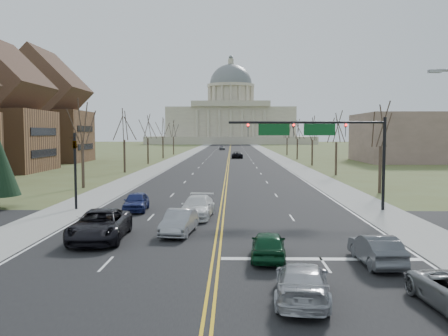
{
  "coord_description": "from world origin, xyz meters",
  "views": [
    {
      "loc": [
        0.77,
        -23.19,
        6.0
      ],
      "look_at": [
        0.08,
        17.13,
        3.0
      ],
      "focal_mm": 38.0,
      "sensor_mm": 36.0,
      "label": 1
    }
  ],
  "objects_px": {
    "car_nb_inner_lead": "(268,245)",
    "car_nb_inner_second": "(302,282)",
    "signal_mast": "(319,136)",
    "car_sb_inner_lead": "(179,222)",
    "car_sb_inner_second": "(197,207)",
    "car_sb_outer_second": "(136,202)",
    "signal_left": "(75,162)",
    "car_far_sb": "(222,148)",
    "car_sb_outer_lead": "(100,225)",
    "car_far_nb": "(237,155)",
    "car_nb_outer_lead": "(376,249)"
  },
  "relations": [
    {
      "from": "car_far_nb",
      "to": "car_sb_outer_lead",
      "type": "bearing_deg",
      "value": 83.16
    },
    {
      "from": "signal_mast",
      "to": "car_nb_inner_second",
      "type": "height_order",
      "value": "signal_mast"
    },
    {
      "from": "car_sb_inner_lead",
      "to": "car_sb_inner_second",
      "type": "distance_m",
      "value": 5.54
    },
    {
      "from": "car_nb_outer_lead",
      "to": "car_sb_outer_lead",
      "type": "bearing_deg",
      "value": -21.14
    },
    {
      "from": "car_sb_inner_lead",
      "to": "car_far_sb",
      "type": "distance_m",
      "value": 137.66
    },
    {
      "from": "car_sb_inner_lead",
      "to": "car_sb_outer_second",
      "type": "xyz_separation_m",
      "value": [
        -4.25,
        8.29,
        0.0
      ]
    },
    {
      "from": "signal_left",
      "to": "car_sb_outer_second",
      "type": "relative_size",
      "value": 1.41
    },
    {
      "from": "car_sb_inner_second",
      "to": "car_sb_outer_second",
      "type": "distance_m",
      "value": 5.64
    },
    {
      "from": "car_sb_inner_lead",
      "to": "car_sb_inner_second",
      "type": "xyz_separation_m",
      "value": [
        0.65,
        5.5,
        0.04
      ]
    },
    {
      "from": "signal_mast",
      "to": "car_sb_outer_lead",
      "type": "height_order",
      "value": "signal_mast"
    },
    {
      "from": "signal_left",
      "to": "car_far_sb",
      "type": "relative_size",
      "value": 1.42
    },
    {
      "from": "car_sb_outer_second",
      "to": "car_far_sb",
      "type": "distance_m",
      "value": 129.43
    },
    {
      "from": "car_nb_inner_lead",
      "to": "car_nb_inner_second",
      "type": "bearing_deg",
      "value": 102.25
    },
    {
      "from": "car_nb_inner_lead",
      "to": "signal_mast",
      "type": "bearing_deg",
      "value": -104.53
    },
    {
      "from": "car_far_nb",
      "to": "car_far_sb",
      "type": "height_order",
      "value": "car_far_nb"
    },
    {
      "from": "signal_left",
      "to": "car_nb_inner_second",
      "type": "relative_size",
      "value": 1.29
    },
    {
      "from": "car_sb_inner_lead",
      "to": "car_sb_outer_second",
      "type": "bearing_deg",
      "value": 123.86
    },
    {
      "from": "car_nb_inner_lead",
      "to": "car_far_nb",
      "type": "bearing_deg",
      "value": -85.39
    },
    {
      "from": "signal_left",
      "to": "car_nb_inner_second",
      "type": "distance_m",
      "value": 25.12
    },
    {
      "from": "signal_left",
      "to": "car_sb_inner_second",
      "type": "bearing_deg",
      "value": -19.84
    },
    {
      "from": "car_nb_inner_second",
      "to": "car_sb_inner_lead",
      "type": "bearing_deg",
      "value": -55.71
    },
    {
      "from": "car_sb_outer_lead",
      "to": "car_sb_inner_second",
      "type": "bearing_deg",
      "value": 52.74
    },
    {
      "from": "car_nb_outer_lead",
      "to": "car_sb_inner_lead",
      "type": "bearing_deg",
      "value": -35.74
    },
    {
      "from": "signal_left",
      "to": "car_sb_inner_lead",
      "type": "distance_m",
      "value": 13.2
    },
    {
      "from": "car_nb_inner_second",
      "to": "car_sb_outer_lead",
      "type": "bearing_deg",
      "value": -36.23
    },
    {
      "from": "car_sb_outer_second",
      "to": "car_far_nb",
      "type": "distance_m",
      "value": 76.62
    },
    {
      "from": "signal_mast",
      "to": "car_sb_inner_lead",
      "type": "bearing_deg",
      "value": -137.3
    },
    {
      "from": "car_nb_outer_lead",
      "to": "car_sb_inner_lead",
      "type": "height_order",
      "value": "car_sb_inner_lead"
    },
    {
      "from": "car_sb_inner_lead",
      "to": "car_nb_inner_second",
      "type": "bearing_deg",
      "value": -56.37
    },
    {
      "from": "signal_mast",
      "to": "car_far_nb",
      "type": "xyz_separation_m",
      "value": [
        -5.5,
        75.4,
        -4.97
      ]
    },
    {
      "from": "car_nb_inner_lead",
      "to": "car_sb_inner_second",
      "type": "bearing_deg",
      "value": -64.92
    },
    {
      "from": "car_sb_inner_second",
      "to": "car_sb_outer_second",
      "type": "height_order",
      "value": "car_sb_inner_second"
    },
    {
      "from": "car_nb_inner_lead",
      "to": "car_sb_outer_lead",
      "type": "relative_size",
      "value": 0.66
    },
    {
      "from": "signal_left",
      "to": "car_nb_inner_lead",
      "type": "height_order",
      "value": "signal_left"
    },
    {
      "from": "car_sb_outer_lead",
      "to": "car_sb_inner_second",
      "type": "xyz_separation_m",
      "value": [
        4.92,
        7.14,
        -0.08
      ]
    },
    {
      "from": "signal_mast",
      "to": "car_nb_outer_lead",
      "type": "distance_m",
      "value": 16.16
    },
    {
      "from": "car_far_nb",
      "to": "car_sb_outer_second",
      "type": "bearing_deg",
      "value": 82.44
    },
    {
      "from": "car_nb_inner_second",
      "to": "car_sb_outer_second",
      "type": "relative_size",
      "value": 1.1
    },
    {
      "from": "signal_left",
      "to": "car_nb_inner_lead",
      "type": "relative_size",
      "value": 1.5
    },
    {
      "from": "car_nb_inner_lead",
      "to": "car_sb_inner_second",
      "type": "relative_size",
      "value": 0.76
    },
    {
      "from": "car_nb_inner_lead",
      "to": "car_sb_outer_second",
      "type": "relative_size",
      "value": 0.94
    },
    {
      "from": "car_sb_inner_second",
      "to": "car_sb_outer_second",
      "type": "relative_size",
      "value": 1.23
    },
    {
      "from": "car_nb_inner_lead",
      "to": "car_nb_inner_second",
      "type": "relative_size",
      "value": 0.86
    },
    {
      "from": "car_sb_inner_second",
      "to": "car_far_nb",
      "type": "distance_m",
      "value": 79.02
    },
    {
      "from": "car_sb_outer_lead",
      "to": "car_nb_outer_lead",
      "type": "bearing_deg",
      "value": -21.18
    },
    {
      "from": "car_sb_inner_lead",
      "to": "car_sb_outer_second",
      "type": "relative_size",
      "value": 1.03
    },
    {
      "from": "car_sb_outer_lead",
      "to": "car_sb_outer_second",
      "type": "bearing_deg",
      "value": 87.21
    },
    {
      "from": "car_nb_inner_lead",
      "to": "car_far_sb",
      "type": "distance_m",
      "value": 143.27
    },
    {
      "from": "car_sb_outer_lead",
      "to": "car_sb_outer_second",
      "type": "relative_size",
      "value": 1.42
    },
    {
      "from": "signal_mast",
      "to": "car_nb_inner_second",
      "type": "distance_m",
      "value": 21.14
    }
  ]
}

